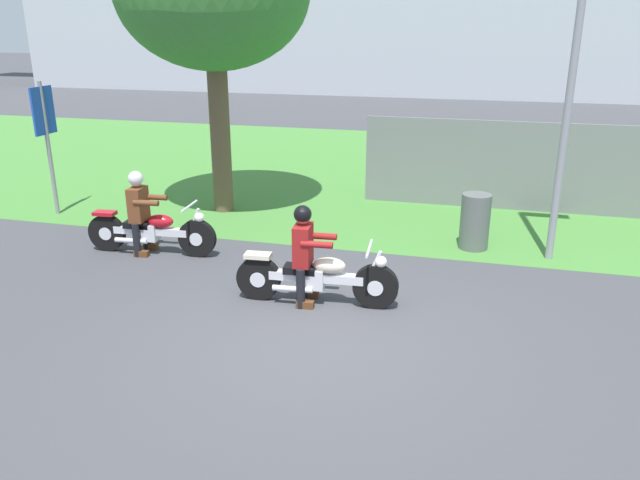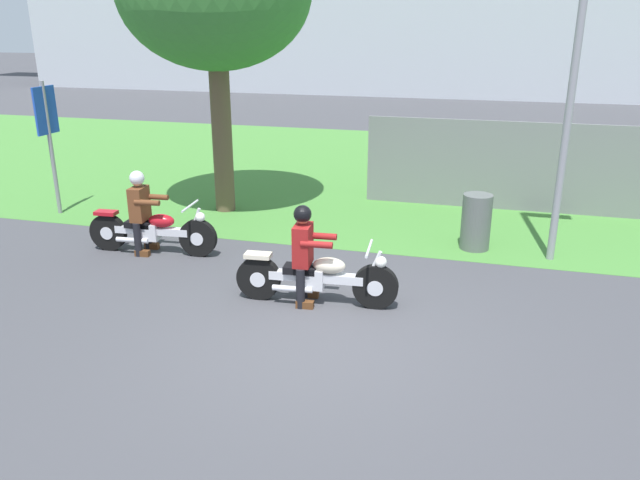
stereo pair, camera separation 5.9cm
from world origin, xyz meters
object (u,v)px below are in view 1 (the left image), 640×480
object	(u,v)px
motorcycle_lead	(317,277)
trash_can	(475,222)
rider_follow	(139,206)
streetlight_pole	(589,11)
sign_banner	(46,128)
rider_lead	(304,247)
motorcycle_follow	(151,231)

from	to	relation	value
motorcycle_lead	trash_can	distance (m)	3.45
motorcycle_lead	trash_can	bearing A→B (deg)	49.90
trash_can	motorcycle_lead	bearing A→B (deg)	-125.49
rider_follow	streetlight_pole	xyz separation A→B (m)	(6.64, 1.45, 2.98)
rider_follow	sign_banner	bearing A→B (deg)	146.36
motorcycle_lead	rider_lead	world-z (taller)	rider_lead
trash_can	sign_banner	xyz separation A→B (m)	(-8.14, -0.07, 1.25)
streetlight_pole	trash_can	distance (m)	3.58
streetlight_pole	trash_can	xyz separation A→B (m)	(-1.32, 0.19, -3.32)
motorcycle_lead	rider_follow	xyz separation A→B (m)	(-3.31, 1.17, 0.43)
motorcycle_lead	motorcycle_follow	distance (m)	3.36
streetlight_pole	sign_banner	xyz separation A→B (m)	(-9.46, 0.12, -2.07)
streetlight_pole	sign_banner	size ratio (longest dim) A/B	2.36
motorcycle_lead	trash_can	size ratio (longest dim) A/B	2.36
streetlight_pole	rider_follow	bearing A→B (deg)	-167.70
motorcycle_follow	trash_can	xyz separation A→B (m)	(5.15, 1.63, 0.09)
motorcycle_follow	sign_banner	bearing A→B (deg)	147.92
trash_can	rider_follow	bearing A→B (deg)	-162.89
trash_can	motorcycle_follow	bearing A→B (deg)	-162.48
rider_lead	motorcycle_follow	bearing A→B (deg)	153.52
rider_lead	streetlight_pole	world-z (taller)	streetlight_pole
motorcycle_lead	sign_banner	distance (m)	6.85
motorcycle_follow	streetlight_pole	world-z (taller)	streetlight_pole
sign_banner	motorcycle_lead	bearing A→B (deg)	-24.05
rider_follow	rider_lead	bearing A→B (deg)	-25.24
motorcycle_follow	sign_banner	xyz separation A→B (m)	(-2.99, 1.55, 1.34)
streetlight_pole	sign_banner	bearing A→B (deg)	179.29
motorcycle_lead	sign_banner	xyz separation A→B (m)	(-6.13, 2.74, 1.34)
trash_can	sign_banner	bearing A→B (deg)	-179.49
motorcycle_lead	rider_follow	size ratio (longest dim) A/B	1.60
motorcycle_follow	motorcycle_lead	bearing A→B (deg)	-25.24
rider_follow	streetlight_pole	bearing A→B (deg)	7.68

